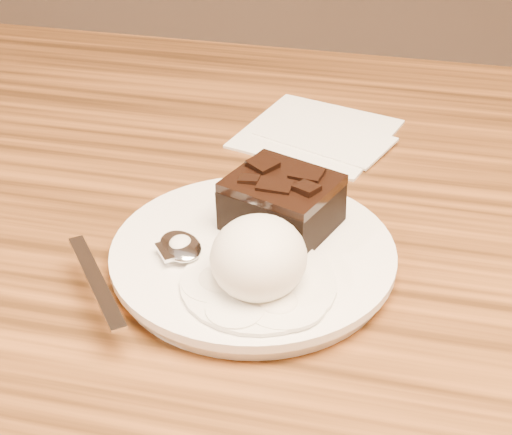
% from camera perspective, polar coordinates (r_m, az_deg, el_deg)
% --- Properties ---
extents(plate, '(0.22, 0.22, 0.02)m').
position_cam_1_polar(plate, '(0.60, -0.22, -2.98)').
color(plate, white).
rests_on(plate, dining_table).
extents(brownie, '(0.10, 0.09, 0.04)m').
position_cam_1_polar(brownie, '(0.61, 1.91, 0.86)').
color(brownie, black).
rests_on(brownie, plate).
extents(ice_cream_scoop, '(0.07, 0.07, 0.06)m').
position_cam_1_polar(ice_cream_scoop, '(0.55, 0.19, -2.95)').
color(ice_cream_scoop, white).
rests_on(ice_cream_scoop, plate).
extents(melt_puddle, '(0.11, 0.11, 0.00)m').
position_cam_1_polar(melt_puddle, '(0.56, 0.19, -4.87)').
color(melt_puddle, white).
rests_on(melt_puddle, plate).
extents(spoon, '(0.13, 0.16, 0.01)m').
position_cam_1_polar(spoon, '(0.59, -5.56, -2.25)').
color(spoon, silver).
rests_on(spoon, plate).
extents(napkin, '(0.17, 0.17, 0.01)m').
position_cam_1_polar(napkin, '(0.80, 4.47, 6.24)').
color(napkin, white).
rests_on(napkin, dining_table).
extents(crumb_a, '(0.01, 0.01, 0.00)m').
position_cam_1_polar(crumb_a, '(0.56, 1.70, -4.44)').
color(crumb_a, black).
rests_on(crumb_a, plate).
extents(crumb_b, '(0.01, 0.01, 0.00)m').
position_cam_1_polar(crumb_b, '(0.59, 3.12, -2.51)').
color(crumb_b, black).
rests_on(crumb_b, plate).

